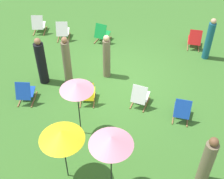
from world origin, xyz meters
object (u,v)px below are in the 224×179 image
(deckchair_2, at_px, (102,34))
(person_1, at_px, (207,162))
(deckchair_8, at_px, (39,25))
(umbrella_2, at_px, (61,135))
(umbrella_0, at_px, (111,141))
(deckchair_4, at_px, (182,110))
(person_4, at_px, (67,62))
(person_2, at_px, (209,40))
(deckchair_5, at_px, (87,93))
(umbrella_1, at_px, (77,87))
(deckchair_10, at_px, (140,96))
(person_3, at_px, (41,62))
(person_0, at_px, (107,57))
(deckchair_7, at_px, (25,92))
(deckchair_6, at_px, (63,31))

(deckchair_2, bearing_deg, person_1, 136.10)
(deckchair_8, height_order, umbrella_2, umbrella_2)
(deckchair_2, height_order, umbrella_0, umbrella_0)
(deckchair_4, bearing_deg, person_4, -11.40)
(deckchair_4, xyz_separation_m, person_2, (-0.93, -3.46, 0.44))
(deckchair_5, distance_m, deckchair_8, 4.99)
(deckchair_4, relative_size, umbrella_1, 0.44)
(deckchair_10, height_order, person_2, person_2)
(person_2, height_order, person_3, person_3)
(umbrella_2, xyz_separation_m, person_1, (-3.43, -0.44, -0.84))
(person_1, bearing_deg, umbrella_1, -88.65)
(deckchair_10, relative_size, umbrella_1, 0.44)
(person_0, bearing_deg, deckchair_10, -32.93)
(deckchair_4, xyz_separation_m, deckchair_8, (6.11, -4.19, 0.00))
(deckchair_8, relative_size, deckchair_10, 0.99)
(deckchair_5, xyz_separation_m, deckchair_7, (1.99, 0.31, 0.00))
(umbrella_0, xyz_separation_m, person_0, (0.94, -4.46, -1.08))
(umbrella_1, bearing_deg, person_4, -65.88)
(person_3, distance_m, person_4, 0.87)
(deckchair_5, relative_size, deckchair_6, 1.00)
(deckchair_2, xyz_separation_m, person_2, (-4.19, 0.47, 0.44))
(umbrella_1, bearing_deg, person_3, -48.34)
(deckchair_10, height_order, umbrella_0, umbrella_0)
(deckchair_7, distance_m, person_3, 1.18)
(deckchair_4, relative_size, umbrella_0, 0.41)
(deckchair_2, xyz_separation_m, person_4, (0.65, 2.79, 0.51))
(deckchair_4, relative_size, person_0, 0.49)
(deckchair_4, relative_size, person_1, 0.50)
(deckchair_4, xyz_separation_m, umbrella_0, (1.72, 2.75, 1.52))
(deckchair_10, bearing_deg, person_0, -33.17)
(deckchair_5, distance_m, umbrella_1, 1.96)
(umbrella_1, bearing_deg, deckchair_6, -67.86)
(deckchair_4, height_order, deckchair_5, same)
(person_4, bearing_deg, umbrella_2, -99.29)
(umbrella_0, bearing_deg, person_1, -164.65)
(deckchair_6, relative_size, umbrella_1, 0.44)
(deckchair_10, distance_m, person_4, 2.74)
(umbrella_2, height_order, person_2, umbrella_2)
(person_3, bearing_deg, deckchair_2, -36.09)
(deckchair_2, relative_size, person_3, 0.48)
(deckchair_4, xyz_separation_m, person_1, (-0.53, 2.13, 0.42))
(person_4, bearing_deg, person_2, 1.02)
(umbrella_1, relative_size, person_1, 1.14)
(umbrella_0, bearing_deg, deckchair_7, -39.20)
(umbrella_2, relative_size, person_1, 1.05)
(deckchair_5, xyz_separation_m, person_0, (-0.38, -1.46, 0.44))
(deckchair_4, bearing_deg, person_2, -100.11)
(deckchair_8, bearing_deg, deckchair_7, 94.85)
(person_0, bearing_deg, umbrella_0, -66.52)
(deckchair_2, relative_size, person_1, 0.51)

